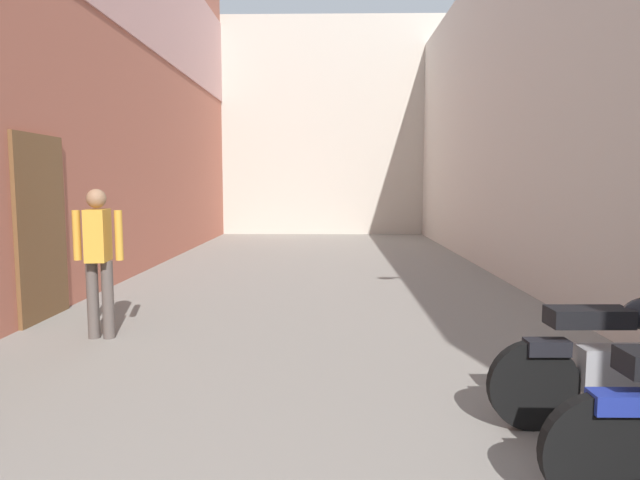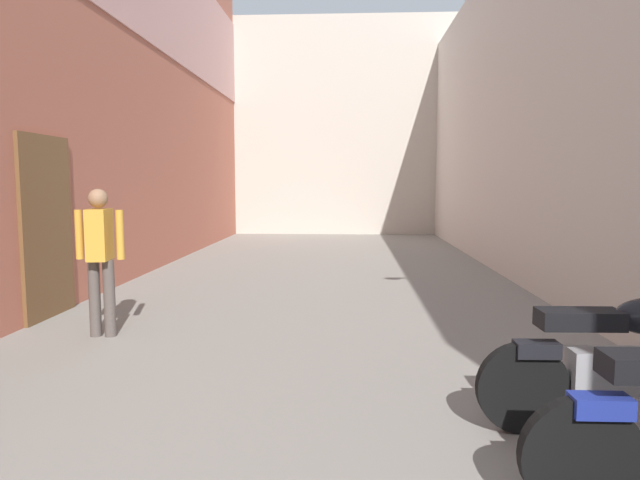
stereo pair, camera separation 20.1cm
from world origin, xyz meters
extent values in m
plane|color=gray|center=(0.00, 7.54, 0.00)|extent=(35.07, 35.07, 0.00)
cube|color=#B76651|center=(-3.39, 9.54, 3.73)|extent=(0.40, 19.07, 7.45)
cube|color=brown|center=(-3.17, 7.80, 1.10)|extent=(0.06, 1.10, 2.20)
cube|color=beige|center=(3.39, 9.54, 2.95)|extent=(0.40, 19.07, 5.91)
cube|color=beige|center=(0.00, 20.07, 3.42)|extent=(9.37, 2.00, 6.84)
cylinder|color=black|center=(1.61, 3.95, 0.30)|extent=(0.60, 0.09, 0.60)
cube|color=navy|center=(1.69, 3.95, 0.56)|extent=(0.28, 0.14, 0.10)
cylinder|color=black|center=(1.61, 4.87, 0.30)|extent=(0.60, 0.10, 0.60)
cube|color=#9E9EA3|center=(2.19, 4.88, 0.42)|extent=(0.57, 0.22, 0.28)
cube|color=black|center=(1.96, 4.88, 0.76)|extent=(0.53, 0.23, 0.12)
cube|color=black|center=(1.69, 4.87, 0.56)|extent=(0.28, 0.15, 0.10)
cylinder|color=#564C47|center=(-2.22, 6.98, 0.41)|extent=(0.12, 0.12, 0.82)
cylinder|color=#564C47|center=(-2.06, 6.98, 0.41)|extent=(0.12, 0.12, 0.82)
cube|color=gold|center=(-2.14, 6.98, 1.09)|extent=(0.24, 0.36, 0.54)
sphere|color=#997051|center=(-2.14, 6.98, 1.47)|extent=(0.20, 0.20, 0.20)
cylinder|color=gold|center=(-2.36, 6.98, 1.09)|extent=(0.08, 0.08, 0.52)
cylinder|color=gold|center=(-1.92, 6.98, 1.09)|extent=(0.08, 0.08, 0.52)
camera|label=1|loc=(0.28, 1.29, 1.63)|focal=31.24mm
camera|label=2|loc=(0.48, 1.30, 1.63)|focal=31.24mm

